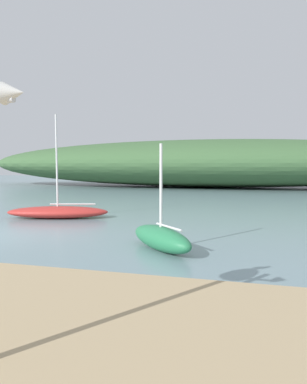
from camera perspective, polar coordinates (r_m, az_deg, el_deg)
distant_hill at (r=38.37m, az=8.22°, el=4.57°), size 50.52×13.56×4.99m
sailboat_near_shore at (r=9.79m, az=1.19°, el=-7.33°), size 2.46×2.54×2.89m
sailboat_west_reach at (r=16.11m, az=-15.09°, el=-3.07°), size 4.58×2.45×4.48m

